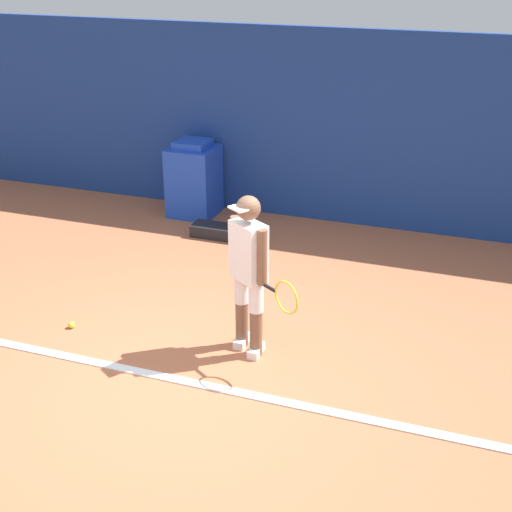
% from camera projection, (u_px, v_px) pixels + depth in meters
% --- Properties ---
extents(ground_plane, '(24.00, 24.00, 0.00)m').
position_uv_depth(ground_plane, '(178.00, 381.00, 6.29)').
color(ground_plane, '#B76642').
extents(back_wall, '(24.00, 0.10, 2.55)m').
position_uv_depth(back_wall, '(311.00, 127.00, 9.40)').
color(back_wall, navy).
rests_on(back_wall, ground_plane).
extents(court_baseline, '(21.60, 0.10, 0.01)m').
position_uv_depth(court_baseline, '(178.00, 380.00, 6.29)').
color(court_baseline, white).
rests_on(court_baseline, ground_plane).
extents(tennis_player, '(0.79, 0.56, 1.54)m').
position_uv_depth(tennis_player, '(249.00, 269.00, 6.41)').
color(tennis_player, brown).
rests_on(tennis_player, ground_plane).
extents(tennis_ball, '(0.07, 0.07, 0.07)m').
position_uv_depth(tennis_ball, '(72.00, 325.00, 7.12)').
color(tennis_ball, '#D1E533').
rests_on(tennis_ball, ground_plane).
extents(covered_chair, '(0.62, 0.62, 1.06)m').
position_uv_depth(covered_chair, '(194.00, 179.00, 9.84)').
color(covered_chair, blue).
rests_on(covered_chair, ground_plane).
extents(equipment_bag, '(0.86, 0.30, 0.15)m').
position_uv_depth(equipment_bag, '(224.00, 232.00, 9.23)').
color(equipment_bag, black).
rests_on(equipment_bag, ground_plane).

